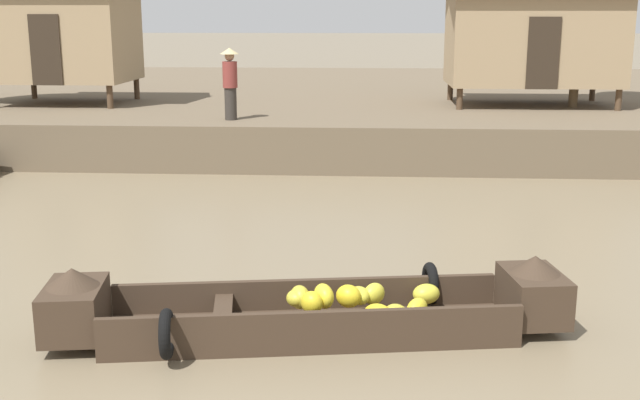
% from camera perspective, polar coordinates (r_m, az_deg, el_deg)
% --- Properties ---
extents(ground_plane, '(300.00, 300.00, 0.00)m').
position_cam_1_polar(ground_plane, '(13.13, -4.97, -1.96)').
color(ground_plane, '#7A6B51').
extents(riverbank_strip, '(160.00, 20.00, 1.07)m').
position_cam_1_polar(riverbank_strip, '(27.07, -0.50, 7.15)').
color(riverbank_strip, brown).
rests_on(riverbank_strip, ground).
extents(banana_boat, '(5.74, 2.22, 0.85)m').
position_cam_1_polar(banana_boat, '(8.66, -0.43, -8.05)').
color(banana_boat, '#3D2D21').
rests_on(banana_boat, ground).
extents(stilt_house_mid_left, '(4.18, 3.30, 3.98)m').
position_cam_1_polar(stilt_house_mid_left, '(22.86, -18.15, 11.76)').
color(stilt_house_mid_left, '#4C3826').
rests_on(stilt_house_mid_left, riverbank_strip).
extents(stilt_house_mid_right, '(5.14, 3.30, 3.78)m').
position_cam_1_polar(stilt_house_mid_right, '(22.10, 15.31, 11.62)').
color(stilt_house_mid_right, '#4C3826').
rests_on(stilt_house_mid_right, riverbank_strip).
extents(vendor_person, '(0.44, 0.44, 1.66)m').
position_cam_1_polar(vendor_person, '(18.39, -6.60, 8.71)').
color(vendor_person, '#332D28').
rests_on(vendor_person, riverbank_strip).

